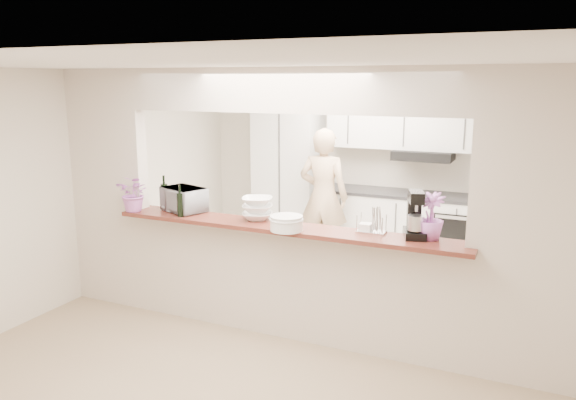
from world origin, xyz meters
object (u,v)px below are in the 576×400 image
Objects in this scene: toaster_oven at (184,199)px; person at (323,197)px; stand_mixer at (415,216)px; refrigerator at (533,211)px.

person reaches higher than toaster_oven.
toaster_oven is at bearing 69.18° from person.
stand_mixer is at bearing 19.39° from toaster_oven.
refrigerator reaches higher than stand_mixer.
refrigerator is at bearing 71.19° from stand_mixer.
toaster_oven is 0.25× the size of person.
person is at bearing 90.85° from toaster_oven.
refrigerator is 4.27× the size of stand_mixer.
toaster_oven is 1.11× the size of stand_mixer.
refrigerator is at bearing 58.17° from toaster_oven.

